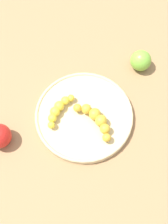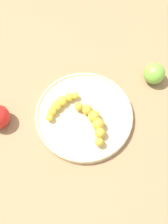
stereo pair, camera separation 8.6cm
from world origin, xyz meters
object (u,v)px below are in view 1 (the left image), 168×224
(apple_green, at_px, (141,61))
(fruit_bowl, at_px, (84,116))
(banana_spotted, at_px, (96,119))
(banana_yellow, at_px, (58,109))

(apple_green, bearing_deg, fruit_bowl, 170.33)
(banana_spotted, bearing_deg, banana_yellow, 124.64)
(banana_spotted, bearing_deg, fruit_bowl, 109.61)
(fruit_bowl, distance_m, banana_spotted, 0.05)
(apple_green, bearing_deg, banana_spotted, 179.50)
(fruit_bowl, height_order, banana_spotted, banana_spotted)
(banana_yellow, xyz_separation_m, banana_spotted, (0.04, -0.11, 0.00))
(banana_yellow, height_order, apple_green, apple_green)
(fruit_bowl, bearing_deg, banana_yellow, 117.79)
(fruit_bowl, relative_size, banana_yellow, 2.36)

